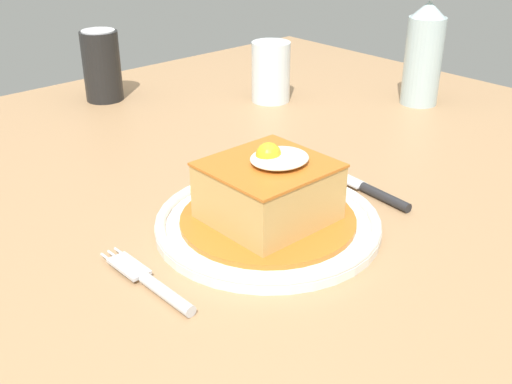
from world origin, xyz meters
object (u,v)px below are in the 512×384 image
at_px(fork, 154,285).
at_px(main_plate, 268,223).
at_px(soda_can, 102,66).
at_px(drinking_glass, 271,76).
at_px(knife, 371,190).
at_px(beer_bottle_clear, 425,47).

bearing_deg(fork, main_plate, 4.18).
xyz_separation_m(main_plate, soda_can, (0.10, 0.54, 0.05)).
xyz_separation_m(fork, drinking_glass, (0.48, 0.35, 0.04)).
height_order(fork, drinking_glass, drinking_glass).
distance_m(knife, drinking_glass, 0.40).
xyz_separation_m(beer_bottle_clear, drinking_glass, (-0.18, 0.19, -0.05)).
relative_size(soda_can, drinking_glass, 1.18).
bearing_deg(soda_can, main_plate, -100.87).
xyz_separation_m(knife, soda_can, (-0.05, 0.56, 0.06)).
relative_size(soda_can, beer_bottle_clear, 0.47).
xyz_separation_m(main_plate, drinking_glass, (0.32, 0.34, 0.04)).
distance_m(main_plate, soda_can, 0.55).
relative_size(knife, soda_can, 1.34).
height_order(main_plate, knife, main_plate).
relative_size(main_plate, knife, 1.53).
bearing_deg(drinking_glass, knife, -114.77).
bearing_deg(beer_bottle_clear, fork, -166.33).
distance_m(beer_bottle_clear, drinking_glass, 0.27).
relative_size(knife, drinking_glass, 1.58).
bearing_deg(fork, soda_can, 64.43).
xyz_separation_m(main_plate, knife, (0.16, -0.02, -0.00)).
relative_size(main_plate, fork, 1.79).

